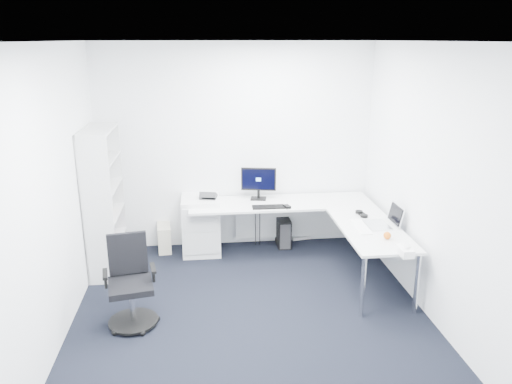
{
  "coord_description": "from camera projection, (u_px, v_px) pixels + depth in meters",
  "views": [
    {
      "loc": [
        -0.45,
        -4.34,
        2.72
      ],
      "look_at": [
        0.15,
        1.05,
        1.05
      ],
      "focal_mm": 35.0,
      "sensor_mm": 36.0,
      "label": 1
    }
  ],
  "objects": [
    {
      "name": "orange_fruit",
      "position": [
        387.0,
        236.0,
        5.26
      ],
      "size": [
        0.08,
        0.08,
        0.08
      ],
      "primitive_type": "sphere",
      "color": "#D05E12",
      "rests_on": "l_desk"
    },
    {
      "name": "black_pc_tower",
      "position": [
        283.0,
        231.0,
        6.83
      ],
      "size": [
        0.17,
        0.39,
        0.39
      ],
      "primitive_type": "cube",
      "rotation": [
        0.0,
        0.0,
        -0.0
      ],
      "color": "black",
      "rests_on": "ground"
    },
    {
      "name": "drawer_pedestal",
      "position": [
        201.0,
        224.0,
        6.6
      ],
      "size": [
        0.49,
        0.61,
        0.75
      ],
      "primitive_type": "cube",
      "color": "silver",
      "rests_on": "ground"
    },
    {
      "name": "mouse",
      "position": [
        287.0,
        207.0,
        6.24
      ],
      "size": [
        0.09,
        0.12,
        0.03
      ],
      "primitive_type": "cube",
      "rotation": [
        0.0,
        0.0,
        0.31
      ],
      "color": "black",
      "rests_on": "l_desk"
    },
    {
      "name": "wall_front",
      "position": [
        294.0,
        315.0,
        2.58
      ],
      "size": [
        3.6,
        0.02,
        2.7
      ],
      "primitive_type": "cube",
      "color": "white",
      "rests_on": "ground"
    },
    {
      "name": "ground",
      "position": [
        253.0,
        324.0,
        4.97
      ],
      "size": [
        4.2,
        4.2,
        0.0
      ],
      "primitive_type": "plane",
      "color": "black"
    },
    {
      "name": "power_strip",
      "position": [
        305.0,
        237.0,
        7.08
      ],
      "size": [
        0.38,
        0.13,
        0.04
      ],
      "primitive_type": "cube",
      "rotation": [
        0.0,
        0.0,
        0.18
      ],
      "color": "white",
      "rests_on": "ground"
    },
    {
      "name": "bookshelf",
      "position": [
        104.0,
        201.0,
        5.92
      ],
      "size": [
        0.34,
        0.87,
        1.75
      ],
      "primitive_type": null,
      "color": "silver",
      "rests_on": "ground"
    },
    {
      "name": "ceiling",
      "position": [
        252.0,
        41.0,
        4.18
      ],
      "size": [
        4.2,
        4.2,
        0.0
      ],
      "primitive_type": "plane",
      "color": "white"
    },
    {
      "name": "black_keyboard",
      "position": [
        268.0,
        207.0,
        6.25
      ],
      "size": [
        0.41,
        0.15,
        0.02
      ],
      "primitive_type": "cube",
      "rotation": [
        0.0,
        0.0,
        -0.01
      ],
      "color": "black",
      "rests_on": "l_desk"
    },
    {
      "name": "l_desk",
      "position": [
        285.0,
        236.0,
        6.26
      ],
      "size": [
        2.37,
        1.33,
        0.69
      ],
      "primitive_type": null,
      "color": "silver",
      "rests_on": "ground"
    },
    {
      "name": "wall_back",
      "position": [
        236.0,
        147.0,
        6.57
      ],
      "size": [
        3.6,
        0.02,
        2.7
      ],
      "primitive_type": "cube",
      "color": "white",
      "rests_on": "ground"
    },
    {
      "name": "monitor",
      "position": [
        258.0,
        183.0,
        6.52
      ],
      "size": [
        0.48,
        0.23,
        0.44
      ],
      "primitive_type": null,
      "rotation": [
        0.0,
        0.0,
        -0.19
      ],
      "color": "black",
      "rests_on": "l_desk"
    },
    {
      "name": "white_keyboard",
      "position": [
        361.0,
        227.0,
        5.6
      ],
      "size": [
        0.15,
        0.47,
        0.02
      ],
      "primitive_type": "cube",
      "rotation": [
        0.0,
        0.0,
        -0.03
      ],
      "color": "white",
      "rests_on": "l_desk"
    },
    {
      "name": "tissue_box",
      "position": [
        405.0,
        251.0,
        4.88
      ],
      "size": [
        0.12,
        0.22,
        0.08
      ],
      "primitive_type": "cube",
      "rotation": [
        0.0,
        0.0,
        0.02
      ],
      "color": "white",
      "rests_on": "l_desk"
    },
    {
      "name": "beige_pc_tower",
      "position": [
        164.0,
        238.0,
        6.66
      ],
      "size": [
        0.2,
        0.39,
        0.35
      ],
      "primitive_type": "cube",
      "rotation": [
        0.0,
        0.0,
        0.09
      ],
      "color": "#BAB69E",
      "rests_on": "ground"
    },
    {
      "name": "task_chair",
      "position": [
        130.0,
        284.0,
        4.83
      ],
      "size": [
        0.59,
        0.59,
        0.9
      ],
      "primitive_type": null,
      "rotation": [
        0.0,
        0.0,
        0.18
      ],
      "color": "black",
      "rests_on": "ground"
    },
    {
      "name": "headphones",
      "position": [
        362.0,
        213.0,
        5.98
      ],
      "size": [
        0.16,
        0.22,
        0.06
      ],
      "primitive_type": null,
      "rotation": [
        0.0,
        0.0,
        0.12
      ],
      "color": "black",
      "rests_on": "l_desk"
    },
    {
      "name": "laptop",
      "position": [
        378.0,
        215.0,
        5.61
      ],
      "size": [
        0.36,
        0.35,
        0.25
      ],
      "primitive_type": null,
      "rotation": [
        0.0,
        0.0,
        0.02
      ],
      "color": "silver",
      "rests_on": "l_desk"
    },
    {
      "name": "wall_left",
      "position": [
        49.0,
        201.0,
        4.39
      ],
      "size": [
        0.02,
        4.2,
        2.7
      ],
      "primitive_type": "cube",
      "color": "white",
      "rests_on": "ground"
    },
    {
      "name": "wall_right",
      "position": [
        439.0,
        189.0,
        4.77
      ],
      "size": [
        0.02,
        4.2,
        2.7
      ],
      "primitive_type": "cube",
      "color": "white",
      "rests_on": "ground"
    },
    {
      "name": "desk_phone",
      "position": [
        208.0,
        197.0,
        6.44
      ],
      "size": [
        0.25,
        0.25,
        0.15
      ],
      "primitive_type": null,
      "rotation": [
        0.0,
        0.0,
        -0.21
      ],
      "color": "#2D2D30",
      "rests_on": "l_desk"
    }
  ]
}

